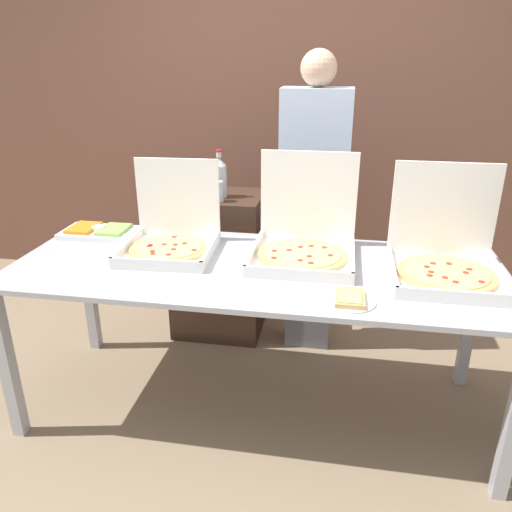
{
  "coord_description": "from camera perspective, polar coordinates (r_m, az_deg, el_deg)",
  "views": [
    {
      "loc": [
        0.38,
        -2.18,
        1.77
      ],
      "look_at": [
        0.0,
        0.0,
        0.88
      ],
      "focal_mm": 35.0,
      "sensor_mm": 36.0,
      "label": 1
    }
  ],
  "objects": [
    {
      "name": "soda_can_silver",
      "position": [
        3.01,
        -4.37,
        7.37
      ],
      "size": [
        0.07,
        0.07,
        0.12
      ],
      "color": "silver",
      "rests_on": "sideboard_podium"
    },
    {
      "name": "paper_plate_front_center",
      "position": [
        2.09,
        10.69,
        -4.85
      ],
      "size": [
        0.22,
        0.22,
        0.03
      ],
      "color": "white",
      "rests_on": "buffet_table"
    },
    {
      "name": "person_guest_cap",
      "position": [
        3.02,
        6.51,
        6.01
      ],
      "size": [
        0.4,
        0.22,
        1.81
      ],
      "rotation": [
        0.0,
        0.0,
        3.14
      ],
      "color": "slate",
      "rests_on": "ground_plane"
    },
    {
      "name": "veggie_tray",
      "position": [
        2.94,
        -17.5,
        2.68
      ],
      "size": [
        0.4,
        0.24,
        0.05
      ],
      "color": "white",
      "rests_on": "buffet_table"
    },
    {
      "name": "brick_wall_behind",
      "position": [
        3.92,
        4.44,
        16.5
      ],
      "size": [
        10.0,
        0.06,
        2.8
      ],
      "color": "brown",
      "rests_on": "ground_plane"
    },
    {
      "name": "soda_bottle",
      "position": [
        3.09,
        -4.21,
        9.02
      ],
      "size": [
        0.09,
        0.09,
        0.29
      ],
      "color": "#B7BCC1",
      "rests_on": "sideboard_podium"
    },
    {
      "name": "ground_plane",
      "position": [
        2.83,
        0.0,
        -16.68
      ],
      "size": [
        16.0,
        16.0,
        0.0
      ],
      "primitive_type": "plane",
      "color": "#847056"
    },
    {
      "name": "pizza_box_near_right",
      "position": [
        2.6,
        -9.69,
        2.28
      ],
      "size": [
        0.47,
        0.49,
        0.45
      ],
      "rotation": [
        0.0,
        0.0,
        0.06
      ],
      "color": "white",
      "rests_on": "buffet_table"
    },
    {
      "name": "buffet_table",
      "position": [
        2.44,
        0.0,
        -2.95
      ],
      "size": [
        2.36,
        0.92,
        0.83
      ],
      "color": "#A8AAB2",
      "rests_on": "ground_plane"
    },
    {
      "name": "pizza_box_far_left",
      "position": [
        2.43,
        20.84,
        -0.16
      ],
      "size": [
        0.49,
        0.51,
        0.48
      ],
      "rotation": [
        0.0,
        0.0,
        0.0
      ],
      "color": "white",
      "rests_on": "buffet_table"
    },
    {
      "name": "soda_can_colored",
      "position": [
        3.06,
        -8.99,
        7.41
      ],
      "size": [
        0.07,
        0.07,
        0.12
      ],
      "color": "#334CB2",
      "rests_on": "sideboard_podium"
    },
    {
      "name": "pizza_box_near_left",
      "position": [
        2.5,
        5.51,
        1.83
      ],
      "size": [
        0.5,
        0.52,
        0.49
      ],
      "rotation": [
        0.0,
        0.0,
        -0.0
      ],
      "color": "white",
      "rests_on": "buffet_table"
    },
    {
      "name": "sideboard_podium",
      "position": [
        3.32,
        -4.27,
        -0.97
      ],
      "size": [
        0.58,
        0.46,
        0.95
      ],
      "color": "#382319",
      "rests_on": "ground_plane"
    }
  ]
}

